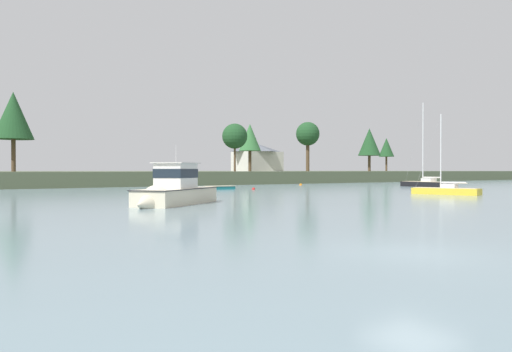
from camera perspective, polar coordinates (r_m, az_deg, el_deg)
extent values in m
plane|color=gray|center=(15.03, 17.37, -8.44)|extent=(539.06, 539.06, 0.00)
cube|color=#4C563D|center=(98.64, -26.60, -0.16)|extent=(242.58, 59.03, 2.15)
cube|color=gold|center=(52.09, 20.92, -1.89)|extent=(3.57, 6.52, 1.04)
cube|color=#CCB78E|center=(52.06, 20.92, -1.29)|extent=(3.25, 6.10, 0.04)
cube|color=silver|center=(51.96, 21.25, -1.07)|extent=(1.50, 1.66, 0.38)
cylinder|color=silver|center=(52.23, 20.42, 2.71)|extent=(0.13, 0.13, 7.24)
cylinder|color=silver|center=(51.82, 21.72, -0.76)|extent=(0.85, 2.43, 0.10)
cylinder|color=silver|center=(51.82, 21.72, -0.70)|extent=(0.81, 2.20, 0.14)
cylinder|color=#999999|center=(52.65, 19.12, 2.67)|extent=(0.77, 2.42, 7.20)
cube|color=black|center=(75.22, 18.94, -1.10)|extent=(2.27, 7.98, 1.22)
cube|color=#CCB78E|center=(75.20, 18.94, -0.62)|extent=(2.01, 7.50, 0.04)
cube|color=silver|center=(74.94, 19.17, -0.43)|extent=(1.33, 1.79, 0.47)
cylinder|color=silver|center=(75.70, 18.59, 3.70)|extent=(0.16, 0.16, 11.36)
cylinder|color=silver|center=(74.58, 19.50, -0.18)|extent=(0.25, 3.17, 0.13)
cylinder|color=silver|center=(74.58, 19.50, -0.14)|extent=(0.25, 2.85, 0.14)
cylinder|color=#999999|center=(76.73, 17.68, 3.65)|extent=(0.14, 3.18, 11.31)
cube|color=beige|center=(35.24, -9.05, -2.79)|extent=(7.87, 6.94, 1.72)
cone|color=beige|center=(31.78, -12.41, -3.18)|extent=(3.19, 3.21, 2.33)
cube|color=black|center=(35.20, -9.06, -1.44)|extent=(8.06, 7.12, 0.05)
cube|color=silver|center=(35.07, -9.15, 0.02)|extent=(3.36, 3.26, 1.73)
cube|color=#19232D|center=(35.07, -9.15, 0.30)|extent=(3.43, 3.33, 0.62)
cube|color=beige|center=(35.07, -9.16, 1.48)|extent=(3.81, 3.72, 0.06)
cylinder|color=silver|center=(35.08, -9.16, 2.52)|extent=(0.03, 0.03, 1.21)
cube|color=#196B70|center=(61.44, -4.17, -1.43)|extent=(3.69, 1.70, 0.59)
cube|color=#C6B289|center=(61.43, -4.17, -1.16)|extent=(3.84, 1.82, 0.05)
cube|color=tan|center=(61.43, -4.17, -1.19)|extent=(0.19, 1.20, 0.03)
sphere|color=red|center=(60.77, -0.29, -1.51)|extent=(0.38, 0.38, 0.38)
torus|color=#333338|center=(60.76, -0.29, -1.29)|extent=(0.12, 0.12, 0.02)
sphere|color=orange|center=(78.51, 5.14, -1.01)|extent=(0.45, 0.45, 0.45)
torus|color=#333338|center=(78.50, 5.15, -0.82)|extent=(0.12, 0.12, 0.02)
cylinder|color=brown|center=(107.28, 5.94, 2.39)|extent=(0.75, 0.75, 6.90)
sphere|color=#1E4723|center=(107.52, 5.95, 4.83)|extent=(5.06, 5.06, 5.06)
cylinder|color=brown|center=(105.63, -0.70, 2.47)|extent=(0.65, 0.65, 7.11)
cone|color=#336B38|center=(105.81, -0.70, 4.46)|extent=(4.69, 4.69, 5.73)
cylinder|color=brown|center=(92.28, -2.45, 2.23)|extent=(0.40, 0.40, 5.49)
sphere|color=#1E4723|center=(92.46, -2.45, 4.58)|extent=(4.68, 4.68, 4.68)
cylinder|color=brown|center=(83.54, -26.04, 3.21)|extent=(0.63, 0.63, 8.06)
cone|color=#1E4723|center=(83.87, -26.05, 6.26)|extent=(5.86, 5.86, 7.16)
cylinder|color=brown|center=(112.82, 12.86, 2.00)|extent=(0.60, 0.60, 5.77)
cone|color=#1E4723|center=(112.96, 12.86, 3.83)|extent=(4.94, 4.94, 6.03)
cylinder|color=brown|center=(142.26, 14.71, 1.86)|extent=(0.52, 0.52, 6.50)
cone|color=#1E4723|center=(142.37, 14.71, 3.20)|extent=(4.21, 4.21, 5.15)
cube|color=silver|center=(115.43, 0.13, 1.67)|extent=(9.71, 7.55, 4.49)
pyramid|color=#565B66|center=(115.53, 0.13, 3.24)|extent=(10.49, 8.15, 1.85)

